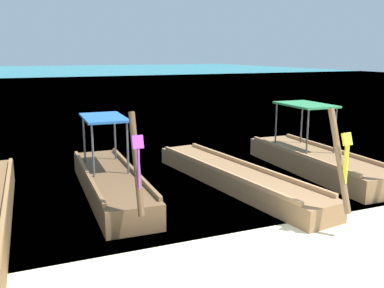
# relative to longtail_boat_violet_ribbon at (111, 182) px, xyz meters

# --- Properties ---
(ground) EXTENTS (120.00, 120.00, 0.00)m
(ground) POSITION_rel_longtail_boat_violet_ribbon_xyz_m (1.68, -4.21, -0.35)
(ground) COLOR beige
(sea_water) EXTENTS (120.00, 120.00, 0.00)m
(sea_water) POSITION_rel_longtail_boat_violet_ribbon_xyz_m (1.68, 56.85, -0.34)
(sea_water) COLOR teal
(sea_water) RESTS_ON ground
(longtail_boat_violet_ribbon) EXTENTS (1.31, 5.61, 2.41)m
(longtail_boat_violet_ribbon) POSITION_rel_longtail_boat_violet_ribbon_xyz_m (0.00, 0.00, 0.00)
(longtail_boat_violet_ribbon) COLOR brown
(longtail_boat_violet_ribbon) RESTS_ON ground
(longtail_boat_yellow_ribbon) EXTENTS (1.92, 6.93, 2.43)m
(longtail_boat_yellow_ribbon) POSITION_rel_longtail_boat_violet_ribbon_xyz_m (3.16, -0.55, -0.09)
(longtail_boat_yellow_ribbon) COLOR olive
(longtail_boat_yellow_ribbon) RESTS_ON ground
(longtail_boat_blue_ribbon) EXTENTS (1.50, 5.81, 2.77)m
(longtail_boat_blue_ribbon) POSITION_rel_longtail_boat_violet_ribbon_xyz_m (6.03, -0.26, 0.01)
(longtail_boat_blue_ribbon) COLOR olive
(longtail_boat_blue_ribbon) RESTS_ON ground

